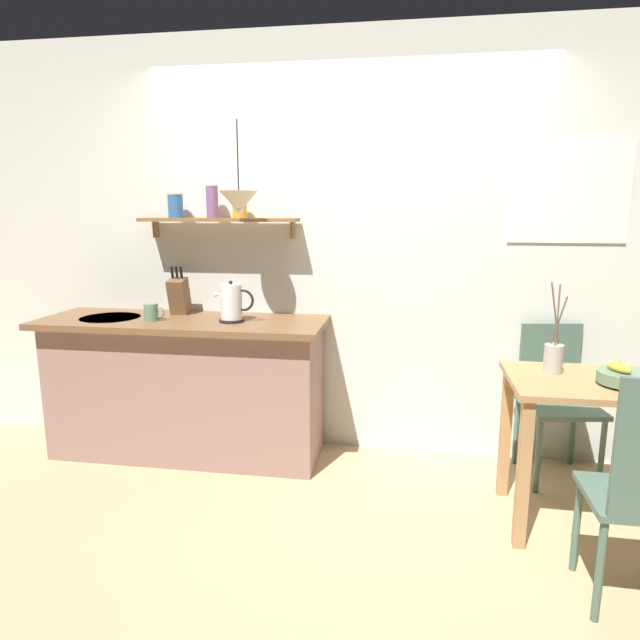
# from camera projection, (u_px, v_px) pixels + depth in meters

# --- Properties ---
(ground_plane) EXTENTS (14.00, 14.00, 0.00)m
(ground_plane) POSITION_uv_depth(u_px,v_px,m) (330.00, 487.00, 3.25)
(ground_plane) COLOR tan
(back_wall) EXTENTS (6.80, 0.11, 2.70)m
(back_wall) POSITION_uv_depth(u_px,v_px,m) (376.00, 249.00, 3.58)
(back_wall) COLOR silver
(back_wall) RESTS_ON ground_plane
(kitchen_counter) EXTENTS (1.83, 0.63, 0.92)m
(kitchen_counter) POSITION_uv_depth(u_px,v_px,m) (186.00, 386.00, 3.62)
(kitchen_counter) COLOR gray
(kitchen_counter) RESTS_ON ground_plane
(wall_shelf) EXTENTS (1.04, 0.20, 0.34)m
(wall_shelf) POSITION_uv_depth(u_px,v_px,m) (213.00, 213.00, 3.55)
(wall_shelf) COLOR brown
(dining_table) EXTENTS (0.83, 0.61, 0.78)m
(dining_table) POSITION_uv_depth(u_px,v_px,m) (594.00, 411.00, 2.74)
(dining_table) COLOR tan
(dining_table) RESTS_ON ground_plane
(dining_chair_far) EXTENTS (0.48, 0.49, 0.92)m
(dining_chair_far) POSITION_uv_depth(u_px,v_px,m) (555.00, 392.00, 3.35)
(dining_chair_far) COLOR #4C6B5B
(dining_chair_far) RESTS_ON ground_plane
(fruit_bowl) EXTENTS (0.25, 0.25, 0.12)m
(fruit_bowl) POSITION_uv_depth(u_px,v_px,m) (624.00, 376.00, 2.63)
(fruit_bowl) COLOR slate
(fruit_bowl) RESTS_ON dining_table
(twig_vase) EXTENTS (0.09, 0.09, 0.47)m
(twig_vase) POSITION_uv_depth(u_px,v_px,m) (553.00, 357.00, 2.82)
(twig_vase) COLOR #B7B2A8
(twig_vase) RESTS_ON dining_table
(electric_kettle) EXTENTS (0.25, 0.16, 0.26)m
(electric_kettle) POSITION_uv_depth(u_px,v_px,m) (232.00, 303.00, 3.41)
(electric_kettle) COLOR black
(electric_kettle) RESTS_ON kitchen_counter
(knife_block) EXTENTS (0.11, 0.16, 0.32)m
(knife_block) POSITION_uv_depth(u_px,v_px,m) (179.00, 295.00, 3.65)
(knife_block) COLOR brown
(knife_block) RESTS_ON kitchen_counter
(coffee_mug_by_sink) EXTENTS (0.13, 0.09, 0.11)m
(coffee_mug_by_sink) POSITION_uv_depth(u_px,v_px,m) (152.00, 312.00, 3.45)
(coffee_mug_by_sink) COLOR slate
(coffee_mug_by_sink) RESTS_ON kitchen_counter
(pendant_lamp) EXTENTS (0.23, 0.23, 0.53)m
(pendant_lamp) POSITION_uv_depth(u_px,v_px,m) (239.00, 202.00, 3.24)
(pendant_lamp) COLOR black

